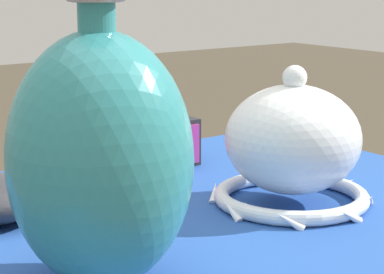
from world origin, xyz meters
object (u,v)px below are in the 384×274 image
object	(u,v)px
pot_squat_terracotta	(110,184)
mosaic_tile_box	(148,142)
vase_tall_bulbous	(100,159)
vase_dome_bell	(293,148)

from	to	relation	value
pot_squat_terracotta	mosaic_tile_box	bearing A→B (deg)	42.67
vase_tall_bulbous	mosaic_tile_box	bearing A→B (deg)	51.39
vase_dome_bell	vase_tall_bulbous	bearing A→B (deg)	-166.50
mosaic_tile_box	pot_squat_terracotta	xyz separation A→B (m)	(-0.17, -0.16, -0.01)
vase_tall_bulbous	vase_dome_bell	xyz separation A→B (m)	(0.37, 0.09, -0.06)
vase_dome_bell	mosaic_tile_box	world-z (taller)	vase_dome_bell
pot_squat_terracotta	vase_tall_bulbous	bearing A→B (deg)	-121.64
vase_tall_bulbous	mosaic_tile_box	size ratio (longest dim) A/B	2.21
vase_dome_bell	mosaic_tile_box	size ratio (longest dim) A/B	1.65
mosaic_tile_box	pot_squat_terracotta	world-z (taller)	mosaic_tile_box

